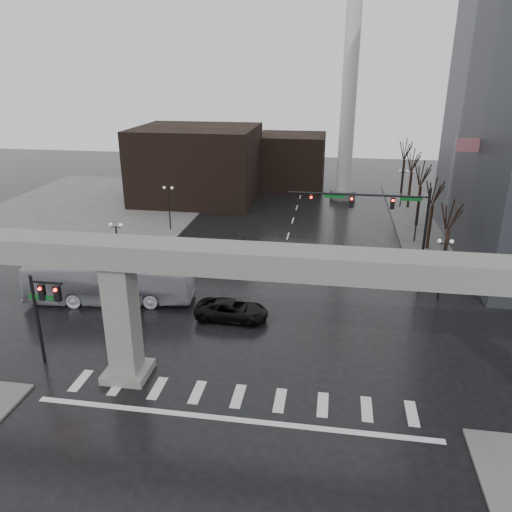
{
  "coord_description": "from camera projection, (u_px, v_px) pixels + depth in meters",
  "views": [
    {
      "loc": [
        4.74,
        -24.24,
        17.63
      ],
      "look_at": [
        -0.67,
        9.69,
        4.5
      ],
      "focal_mm": 35.0,
      "sensor_mm": 36.0,
      "label": 1
    }
  ],
  "objects": [
    {
      "name": "pickup_truck",
      "position": [
        232.0,
        310.0,
        36.81
      ],
      "size": [
        5.46,
        2.63,
        1.5
      ],
      "primitive_type": "imported",
      "rotation": [
        0.0,
        0.0,
        1.54
      ],
      "color": "black",
      "rests_on": "ground"
    },
    {
      "name": "tree_right_4",
      "position": [
        403.0,
        173.0,
        72.27
      ],
      "size": [
        1.12,
        1.69,
        8.19
      ],
      "color": "black",
      "rests_on": "ground"
    },
    {
      "name": "building_far_mid",
      "position": [
        291.0,
        161.0,
        76.19
      ],
      "size": [
        10.0,
        10.0,
        8.0
      ],
      "primitive_type": "cube",
      "color": "black",
      "rests_on": "ground"
    },
    {
      "name": "lamp_right_1",
      "position": [
        418.0,
        211.0,
        51.96
      ],
      "size": [
        1.22,
        0.32,
        5.11
      ],
      "color": "black",
      "rests_on": "ground"
    },
    {
      "name": "lamp_right_0",
      "position": [
        443.0,
        259.0,
        39.04
      ],
      "size": [
        1.22,
        0.32,
        5.11
      ],
      "color": "black",
      "rests_on": "ground"
    },
    {
      "name": "sidewalk_nw",
      "position": [
        99.0,
        207.0,
        66.36
      ],
      "size": [
        28.0,
        36.0,
        0.15
      ],
      "primitive_type": "cube",
      "color": "slate",
      "rests_on": "ground"
    },
    {
      "name": "lamp_left_0",
      "position": [
        117.0,
        241.0,
        43.02
      ],
      "size": [
        1.22,
        0.32,
        5.11
      ],
      "color": "black",
      "rests_on": "ground"
    },
    {
      "name": "ground",
      "position": [
        241.0,
        386.0,
        29.36
      ],
      "size": [
        160.0,
        160.0,
        0.0
      ],
      "primitive_type": "plane",
      "color": "black",
      "rests_on": "ground"
    },
    {
      "name": "lamp_left_2",
      "position": [
        201.0,
        175.0,
        68.84
      ],
      "size": [
        1.22,
        0.32,
        5.11
      ],
      "color": "black",
      "rests_on": "ground"
    },
    {
      "name": "tree_right_3",
      "position": [
        410.0,
        186.0,
        64.91
      ],
      "size": [
        1.11,
        1.66,
        8.02
      ],
      "color": "black",
      "rests_on": "ground"
    },
    {
      "name": "lamp_left_1",
      "position": [
        169.0,
        201.0,
        55.93
      ],
      "size": [
        1.22,
        0.32,
        5.11
      ],
      "color": "black",
      "rests_on": "ground"
    },
    {
      "name": "lamp_right_2",
      "position": [
        402.0,
        182.0,
        64.87
      ],
      "size": [
        1.22,
        0.32,
        5.11
      ],
      "color": "black",
      "rests_on": "ground"
    },
    {
      "name": "tree_right_1",
      "position": [
        430.0,
        223.0,
        50.2
      ],
      "size": [
        1.09,
        1.61,
        7.67
      ],
      "color": "black",
      "rests_on": "ground"
    },
    {
      "name": "flagpole_assembly",
      "position": [
        453.0,
        186.0,
        44.71
      ],
      "size": [
        2.06,
        0.12,
        12.0
      ],
      "color": "silver",
      "rests_on": "ground"
    },
    {
      "name": "tree_right_0",
      "position": [
        446.0,
        250.0,
        42.84
      ],
      "size": [
        1.09,
        1.58,
        7.5
      ],
      "color": "black",
      "rests_on": "ground"
    },
    {
      "name": "building_far_left",
      "position": [
        197.0,
        164.0,
        68.37
      ],
      "size": [
        16.0,
        14.0,
        10.0
      ],
      "primitive_type": "cube",
      "color": "black",
      "rests_on": "ground"
    },
    {
      "name": "tree_right_2",
      "position": [
        419.0,
        202.0,
        57.55
      ],
      "size": [
        1.1,
        1.63,
        7.85
      ],
      "color": "black",
      "rests_on": "ground"
    },
    {
      "name": "city_bus",
      "position": [
        110.0,
        280.0,
        39.37
      ],
      "size": [
        13.4,
        4.86,
        3.65
      ],
      "primitive_type": "imported",
      "rotation": [
        0.0,
        0.0,
        1.71
      ],
      "color": "silver",
      "rests_on": "ground"
    },
    {
      "name": "signal_mast_arm",
      "position": [
        382.0,
        211.0,
        43.29
      ],
      "size": [
        12.12,
        0.43,
        8.0
      ],
      "color": "black",
      "rests_on": "ground"
    },
    {
      "name": "elevated_guideway",
      "position": [
        263.0,
        280.0,
        26.71
      ],
      "size": [
        48.0,
        2.6,
        8.7
      ],
      "color": "gray",
      "rests_on": "ground"
    },
    {
      "name": "signal_left_pole",
      "position": [
        43.0,
        305.0,
        30.17
      ],
      "size": [
        2.3,
        0.3,
        6.0
      ],
      "color": "black",
      "rests_on": "ground"
    },
    {
      "name": "smokestack",
      "position": [
        349.0,
        100.0,
        66.14
      ],
      "size": [
        3.6,
        3.6,
        30.0
      ],
      "color": "silver",
      "rests_on": "ground"
    }
  ]
}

